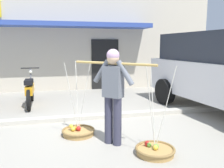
# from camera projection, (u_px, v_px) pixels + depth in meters

# --- Properties ---
(ground_plane) EXTENTS (90.00, 90.00, 0.00)m
(ground_plane) POSITION_uv_depth(u_px,v_px,m) (97.00, 128.00, 5.13)
(ground_plane) COLOR #9E998C
(sidewalk_curb) EXTENTS (20.00, 0.24, 0.10)m
(sidewalk_curb) POSITION_uv_depth(u_px,v_px,m) (92.00, 117.00, 5.79)
(sidewalk_curb) COLOR #BAB4A5
(sidewalk_curb) RESTS_ON ground
(fruit_vendor) EXTENTS (1.16, 1.18, 1.70)m
(fruit_vendor) POSITION_uv_depth(u_px,v_px,m) (113.00, 90.00, 4.17)
(fruit_vendor) COLOR #38384C
(fruit_vendor) RESTS_ON ground
(fruit_basket_left_side) EXTENTS (0.65, 0.65, 1.45)m
(fruit_basket_left_side) POSITION_uv_depth(u_px,v_px,m) (78.00, 131.00, 4.73)
(fruit_basket_left_side) COLOR #B2894C
(fruit_basket_left_side) RESTS_ON ground
(fruit_basket_right_side) EXTENTS (0.65, 0.65, 1.45)m
(fruit_basket_right_side) POSITION_uv_depth(u_px,v_px,m) (155.00, 150.00, 3.89)
(fruit_basket_right_side) COLOR #B2894C
(fruit_basket_right_side) RESTS_ON ground
(motorcycle_second_in_row) EXTENTS (0.54, 1.82, 1.09)m
(motorcycle_second_in_row) POSITION_uv_depth(u_px,v_px,m) (30.00, 91.00, 6.98)
(motorcycle_second_in_row) COLOR black
(motorcycle_second_in_row) RESTS_ON ground
(storefront_building) EXTENTS (13.00, 6.00, 4.20)m
(storefront_building) POSITION_uv_depth(u_px,v_px,m) (55.00, 38.00, 11.49)
(storefront_building) COLOR beige
(storefront_building) RESTS_ON ground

